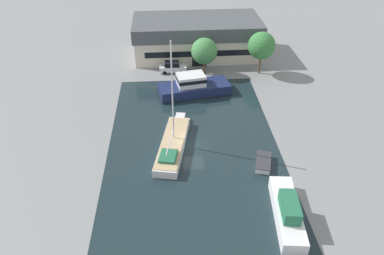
{
  "coord_description": "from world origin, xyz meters",
  "views": [
    {
      "loc": [
        -2.38,
        -35.27,
        26.86
      ],
      "look_at": [
        0.0,
        2.59,
        1.0
      ],
      "focal_mm": 35.0,
      "sensor_mm": 36.0,
      "label": 1
    }
  ],
  "objects_px": {
    "small_dinghy": "(263,162)",
    "cabin_boat": "(287,211)",
    "motor_cruiser": "(193,87)",
    "quay_tree_near_building": "(204,51)",
    "quay_tree_by_water": "(262,46)",
    "parked_car": "(173,67)",
    "warehouse_building": "(197,37)",
    "sailboat_moored": "(173,144)"
  },
  "relations": [
    {
      "from": "quay_tree_near_building",
      "to": "small_dinghy",
      "type": "bearing_deg",
      "value": -78.96
    },
    {
      "from": "quay_tree_by_water",
      "to": "parked_car",
      "type": "bearing_deg",
      "value": 175.13
    },
    {
      "from": "warehouse_building",
      "to": "motor_cruiser",
      "type": "relative_size",
      "value": 2.02
    },
    {
      "from": "quay_tree_near_building",
      "to": "small_dinghy",
      "type": "distance_m",
      "value": 23.93
    },
    {
      "from": "quay_tree_by_water",
      "to": "small_dinghy",
      "type": "bearing_deg",
      "value": -100.81
    },
    {
      "from": "quay_tree_near_building",
      "to": "small_dinghy",
      "type": "xyz_separation_m",
      "value": [
        4.53,
        -23.24,
        -3.5
      ]
    },
    {
      "from": "motor_cruiser",
      "to": "sailboat_moored",
      "type": "bearing_deg",
      "value": 155.11
    },
    {
      "from": "quay_tree_near_building",
      "to": "quay_tree_by_water",
      "type": "relative_size",
      "value": 0.87
    },
    {
      "from": "warehouse_building",
      "to": "quay_tree_by_water",
      "type": "height_order",
      "value": "quay_tree_by_water"
    },
    {
      "from": "motor_cruiser",
      "to": "small_dinghy",
      "type": "height_order",
      "value": "motor_cruiser"
    },
    {
      "from": "small_dinghy",
      "to": "cabin_boat",
      "type": "xyz_separation_m",
      "value": [
        0.45,
        -7.84,
        0.58
      ]
    },
    {
      "from": "parked_car",
      "to": "motor_cruiser",
      "type": "xyz_separation_m",
      "value": [
        2.87,
        -7.4,
        0.24
      ]
    },
    {
      "from": "warehouse_building",
      "to": "cabin_boat",
      "type": "height_order",
      "value": "warehouse_building"
    },
    {
      "from": "warehouse_building",
      "to": "sailboat_moored",
      "type": "bearing_deg",
      "value": -100.71
    },
    {
      "from": "motor_cruiser",
      "to": "cabin_boat",
      "type": "bearing_deg",
      "value": -174.65
    },
    {
      "from": "warehouse_building",
      "to": "quay_tree_near_building",
      "type": "height_order",
      "value": "warehouse_building"
    },
    {
      "from": "quay_tree_by_water",
      "to": "motor_cruiser",
      "type": "distance_m",
      "value": 13.15
    },
    {
      "from": "quay_tree_by_water",
      "to": "sailboat_moored",
      "type": "relative_size",
      "value": 0.52
    },
    {
      "from": "small_dinghy",
      "to": "cabin_boat",
      "type": "distance_m",
      "value": 7.88
    },
    {
      "from": "quay_tree_by_water",
      "to": "parked_car",
      "type": "xyz_separation_m",
      "value": [
        -13.9,
        1.18,
        -3.77
      ]
    },
    {
      "from": "warehouse_building",
      "to": "cabin_boat",
      "type": "bearing_deg",
      "value": -82.77
    },
    {
      "from": "parked_car",
      "to": "small_dinghy",
      "type": "relative_size",
      "value": 1.19
    },
    {
      "from": "quay_tree_near_building",
      "to": "small_dinghy",
      "type": "height_order",
      "value": "quay_tree_near_building"
    },
    {
      "from": "warehouse_building",
      "to": "quay_tree_by_water",
      "type": "bearing_deg",
      "value": -42.46
    },
    {
      "from": "cabin_boat",
      "to": "quay_tree_near_building",
      "type": "bearing_deg",
      "value": 104.92
    },
    {
      "from": "sailboat_moored",
      "to": "motor_cruiser",
      "type": "xyz_separation_m",
      "value": [
        3.25,
        12.96,
        0.51
      ]
    },
    {
      "from": "quay_tree_near_building",
      "to": "sailboat_moored",
      "type": "relative_size",
      "value": 0.46
    },
    {
      "from": "quay_tree_by_water",
      "to": "parked_car",
      "type": "relative_size",
      "value": 1.56
    },
    {
      "from": "parked_car",
      "to": "small_dinghy",
      "type": "height_order",
      "value": "parked_car"
    },
    {
      "from": "quay_tree_by_water",
      "to": "warehouse_building",
      "type": "bearing_deg",
      "value": 138.4
    },
    {
      "from": "motor_cruiser",
      "to": "quay_tree_by_water",
      "type": "bearing_deg",
      "value": -71.41
    },
    {
      "from": "parked_car",
      "to": "cabin_boat",
      "type": "relative_size",
      "value": 0.5
    },
    {
      "from": "warehouse_building",
      "to": "quay_tree_near_building",
      "type": "xyz_separation_m",
      "value": [
        0.58,
        -8.12,
        0.69
      ]
    },
    {
      "from": "quay_tree_by_water",
      "to": "motor_cruiser",
      "type": "bearing_deg",
      "value": -150.61
    },
    {
      "from": "motor_cruiser",
      "to": "quay_tree_near_building",
      "type": "bearing_deg",
      "value": -28.81
    },
    {
      "from": "quay_tree_near_building",
      "to": "cabin_boat",
      "type": "relative_size",
      "value": 0.68
    },
    {
      "from": "quay_tree_near_building",
      "to": "parked_car",
      "type": "bearing_deg",
      "value": 170.04
    },
    {
      "from": "quay_tree_near_building",
      "to": "small_dinghy",
      "type": "relative_size",
      "value": 1.61
    },
    {
      "from": "sailboat_moored",
      "to": "cabin_boat",
      "type": "relative_size",
      "value": 1.49
    },
    {
      "from": "quay_tree_by_water",
      "to": "cabin_boat",
      "type": "bearing_deg",
      "value": -97.27
    },
    {
      "from": "sailboat_moored",
      "to": "warehouse_building",
      "type": "bearing_deg",
      "value": 90.9
    },
    {
      "from": "small_dinghy",
      "to": "sailboat_moored",
      "type": "bearing_deg",
      "value": 175.14
    }
  ]
}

